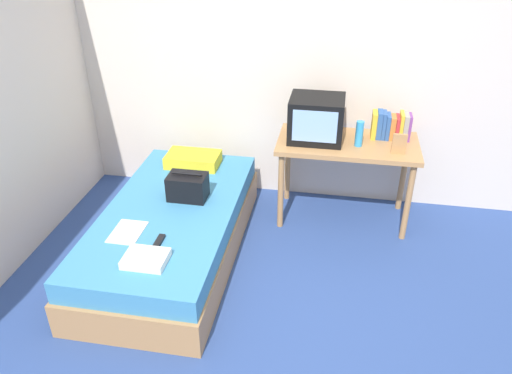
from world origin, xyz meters
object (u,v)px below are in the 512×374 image
pillow (193,159)px  remote_dark (159,242)px  tv (316,119)px  handbag (188,187)px  folded_towel (146,259)px  magazine (127,232)px  desk (347,152)px  water_bottle (359,134)px  bed (172,232)px  book_row (391,126)px  picture_frame (399,144)px

pillow → remote_dark: 1.18m
tv → remote_dark: tv is taller
pillow → handbag: size_ratio=1.55×
handbag → folded_towel: bearing=-92.5°
handbag → magazine: 0.62m
desk → tv: bearing=178.5°
handbag → remote_dark: (-0.03, -0.62, -0.09)m
water_bottle → remote_dark: 1.80m
magazine → remote_dark: remote_dark is taller
pillow → handbag: (0.12, -0.56, 0.05)m
desk → tv: 0.39m
magazine → folded_towel: bearing=-49.3°
bed → book_row: 1.99m
desk → pillow: size_ratio=2.50×
handbag → folded_towel: size_ratio=1.07×
tv → picture_frame: (0.67, -0.16, -0.10)m
handbag → folded_towel: 0.83m
bed → picture_frame: 1.91m
book_row → remote_dark: 2.12m
pillow → bed: bearing=-87.9°
book_row → picture_frame: bearing=-79.9°
tv → picture_frame: 0.69m
bed → water_bottle: water_bottle is taller
water_bottle → remote_dark: (-1.32, -1.16, -0.41)m
pillow → magazine: bearing=-98.7°
picture_frame → folded_towel: (-1.64, -1.28, -0.37)m
tv → water_bottle: size_ratio=2.09×
magazine → remote_dark: (0.26, -0.08, 0.01)m
water_bottle → remote_dark: bearing=-138.8°
desk → remote_dark: 1.75m
remote_dark → folded_towel: bearing=-92.8°
handbag → folded_towel: handbag is taller
picture_frame → tv: bearing=166.2°
book_row → folded_towel: (-1.59, -1.57, -0.39)m
handbag → remote_dark: size_ratio=1.92×
water_bottle → folded_towel: bearing=-134.1°
water_bottle → magazine: 1.96m
water_bottle → book_row: bearing=37.8°
desk → tv: (-0.27, 0.01, 0.27)m
pillow → folded_towel: bearing=-86.5°
book_row → pillow: (-1.67, -0.19, -0.37)m
remote_dark → magazine: bearing=163.1°
bed → handbag: (0.10, 0.17, 0.32)m
desk → pillow: (-1.33, -0.05, -0.16)m
tv → water_bottle: 0.37m
tv → folded_towel: tv is taller
desk → tv: size_ratio=2.64×
desk → folded_towel: bearing=-131.0°
tv → book_row: tv is taller
folded_towel → pillow: bearing=93.5°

